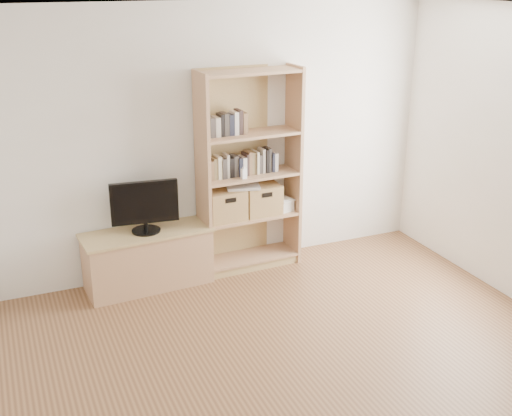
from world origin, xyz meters
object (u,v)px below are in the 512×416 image
bookshelf (250,172)px  television (145,207)px  basket_left (225,204)px  laptop (243,186)px  baby_monitor (244,174)px  tv_stand (148,260)px  basket_right (261,199)px

bookshelf → television: 1.08m
television → basket_left: television is taller
television → laptop: 0.99m
television → baby_monitor: baby_monitor is taller
tv_stand → basket_left: basket_left is taller
laptop → basket_right: bearing=21.3°
baby_monitor → basket_left: baby_monitor is taller
bookshelf → baby_monitor: (-0.11, -0.12, 0.03)m
television → basket_right: 1.19m
television → laptop: (0.98, 0.02, 0.07)m
basket_right → bookshelf: bearing=179.5°
tv_stand → bookshelf: 1.29m
basket_left → laptop: 0.25m
baby_monitor → basket_left: size_ratio=0.27×
basket_right → laptop: bearing=-174.1°
bookshelf → basket_left: bookshelf is taller
television → baby_monitor: 0.98m
baby_monitor → laptop: (0.03, 0.09, -0.16)m
television → basket_left: size_ratio=1.70×
bookshelf → baby_monitor: 0.16m
television → basket_right: (1.18, 0.04, -0.10)m
baby_monitor → laptop: baby_monitor is taller
basket_right → basket_left: bearing=-177.9°
tv_stand → baby_monitor: size_ratio=11.76×
tv_stand → laptop: bearing=-2.6°
bookshelf → basket_right: size_ratio=5.55×
television → basket_right: bearing=8.4°
baby_monitor → laptop: 0.19m
tv_stand → baby_monitor: bearing=-8.2°
tv_stand → laptop: size_ratio=3.66×
bookshelf → laptop: bearing=-166.4°
bookshelf → basket_left: 0.40m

